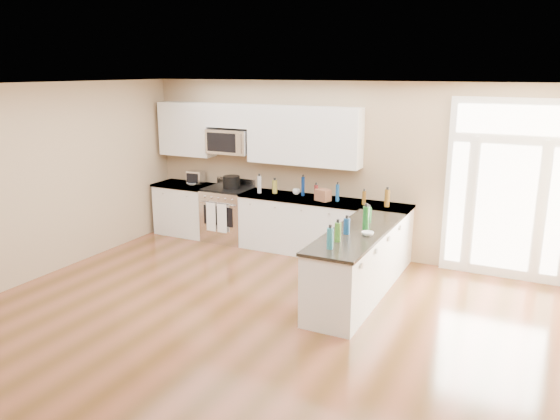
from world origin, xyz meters
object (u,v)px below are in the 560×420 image
peninsula_cabinet (356,268)px  toaster_oven (196,177)px  stockpot (231,182)px  kitchen_range (228,214)px

peninsula_cabinet → toaster_oven: toaster_oven is taller
toaster_oven → peninsula_cabinet: bearing=-29.3°
toaster_oven → stockpot: bearing=-10.6°
peninsula_cabinet → stockpot: size_ratio=7.82×
kitchen_range → stockpot: 0.59m
stockpot → toaster_oven: bearing=175.6°
kitchen_range → stockpot: (0.06, 0.04, 0.58)m
kitchen_range → toaster_oven: bearing=172.1°
stockpot → toaster_oven: (-0.80, 0.06, -0.00)m
kitchen_range → stockpot: stockpot is taller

